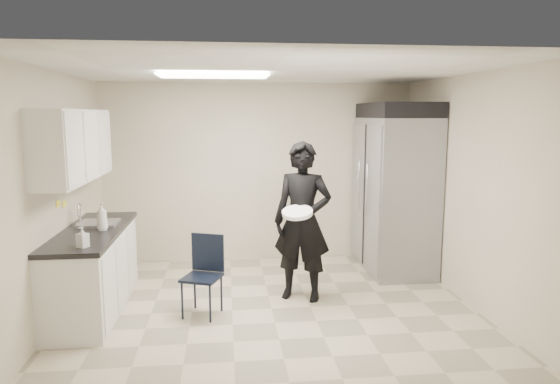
{
  "coord_description": "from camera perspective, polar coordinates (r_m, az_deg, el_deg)",
  "views": [
    {
      "loc": [
        -0.49,
        -5.28,
        2.15
      ],
      "look_at": [
        0.12,
        0.2,
        1.29
      ],
      "focal_mm": 32.0,
      "sensor_mm": 36.0,
      "label": 1
    }
  ],
  "objects": [
    {
      "name": "soap_bottle_b",
      "position": [
        5.05,
        -21.65,
        -4.8
      ],
      "size": [
        0.12,
        0.12,
        0.2
      ],
      "primitive_type": "imported",
      "rotation": [
        0.0,
        0.0,
        -0.54
      ],
      "color": "silver",
      "rests_on": "countertop"
    },
    {
      "name": "man_tuxedo",
      "position": [
        5.77,
        2.59,
        -3.39
      ],
      "size": [
        0.8,
        0.67,
        1.85
      ],
      "primitive_type": "imported",
      "rotation": [
        0.0,
        0.0,
        -0.39
      ],
      "color": "black",
      "rests_on": "floor"
    },
    {
      "name": "sink",
      "position": [
        6.05,
        -19.99,
        -3.87
      ],
      "size": [
        0.42,
        0.4,
        0.14
      ],
      "primitive_type": "cube",
      "color": "gray",
      "rests_on": "countertop"
    },
    {
      "name": "bucket_lid",
      "position": [
        5.51,
        1.99,
        -2.36
      ],
      "size": [
        0.45,
        0.45,
        0.04
      ],
      "primitive_type": "cylinder",
      "rotation": [
        0.0,
        0.0,
        -0.39
      ],
      "color": "white",
      "rests_on": "man_tuxedo"
    },
    {
      "name": "commercial_fridge",
      "position": [
        7.04,
        12.99,
        -0.33
      ],
      "size": [
        0.8,
        1.35,
        2.1
      ],
      "primitive_type": "cube",
      "color": "gray",
      "rests_on": "floor"
    },
    {
      "name": "upper_cabinets",
      "position": [
        5.72,
        -22.49,
        4.96
      ],
      "size": [
        0.35,
        1.8,
        0.75
      ],
      "primitive_type": "cube",
      "color": "silver",
      "rests_on": "left_wall"
    },
    {
      "name": "back_wall",
      "position": [
        7.35,
        -2.46,
        2.23
      ],
      "size": [
        4.5,
        0.0,
        4.5
      ],
      "primitive_type": "plane",
      "rotation": [
        1.57,
        0.0,
        0.0
      ],
      "color": "beige",
      "rests_on": "floor"
    },
    {
      "name": "towel_dispenser",
      "position": [
        6.86,
        -20.28,
        3.9
      ],
      "size": [
        0.22,
        0.3,
        0.35
      ],
      "primitive_type": "cube",
      "color": "black",
      "rests_on": "left_wall"
    },
    {
      "name": "fridge_compressor",
      "position": [
        6.96,
        13.32,
        9.06
      ],
      "size": [
        0.8,
        1.35,
        0.2
      ],
      "primitive_type": "cube",
      "color": "black",
      "rests_on": "commercial_fridge"
    },
    {
      "name": "notice_sticker_left",
      "position": [
        5.74,
        -24.03,
        -1.22
      ],
      "size": [
        0.0,
        0.12,
        0.07
      ],
      "primitive_type": "cube",
      "color": "yellow",
      "rests_on": "left_wall"
    },
    {
      "name": "ceiling_panel",
      "position": [
        5.7,
        -7.61,
        13.03
      ],
      "size": [
        1.2,
        0.6,
        0.02
      ],
      "primitive_type": "cube",
      "color": "white",
      "rests_on": "ceiling"
    },
    {
      "name": "notice_sticker_right",
      "position": [
        5.93,
        -23.43,
        -1.26
      ],
      "size": [
        0.0,
        0.12,
        0.07
      ],
      "primitive_type": "cube",
      "color": "yellow",
      "rests_on": "left_wall"
    },
    {
      "name": "lower_counter",
      "position": [
        5.93,
        -20.52,
        -8.55
      ],
      "size": [
        0.6,
        1.9,
        0.86
      ],
      "primitive_type": "cube",
      "color": "silver",
      "rests_on": "floor"
    },
    {
      "name": "left_wall",
      "position": [
        5.63,
        -24.44,
        -0.59
      ],
      "size": [
        0.0,
        4.0,
        4.0
      ],
      "primitive_type": "plane",
      "rotation": [
        1.57,
        0.0,
        1.57
      ],
      "color": "beige",
      "rests_on": "floor"
    },
    {
      "name": "soap_bottle_a",
      "position": [
        5.7,
        -19.69,
        -2.67
      ],
      "size": [
        0.16,
        0.16,
        0.3
      ],
      "primitive_type": "imported",
      "rotation": [
        0.0,
        0.0,
        0.59
      ],
      "color": "white",
      "rests_on": "countertop"
    },
    {
      "name": "countertop",
      "position": [
        5.81,
        -20.76,
        -4.27
      ],
      "size": [
        0.64,
        1.95,
        0.05
      ],
      "primitive_type": "cube",
      "color": "black",
      "rests_on": "lower_counter"
    },
    {
      "name": "folding_chair",
      "position": [
        5.47,
        -8.94,
        -9.66
      ],
      "size": [
        0.48,
        0.48,
        0.84
      ],
      "primitive_type": "cube",
      "rotation": [
        0.0,
        0.0,
        -0.37
      ],
      "color": "black",
      "rests_on": "floor"
    },
    {
      "name": "floor",
      "position": [
        5.73,
        -0.98,
        -13.17
      ],
      "size": [
        4.5,
        4.5,
        0.0
      ],
      "primitive_type": "plane",
      "color": "#BAAD92",
      "rests_on": "ground"
    },
    {
      "name": "faucet",
      "position": [
        6.07,
        -21.9,
        -2.49
      ],
      "size": [
        0.02,
        0.02,
        0.24
      ],
      "primitive_type": "cylinder",
      "color": "silver",
      "rests_on": "countertop"
    },
    {
      "name": "ceiling",
      "position": [
        5.33,
        -1.05,
        13.73
      ],
      "size": [
        4.5,
        4.5,
        0.0
      ],
      "primitive_type": "plane",
      "rotation": [
        3.14,
        0.0,
        0.0
      ],
      "color": "silver",
      "rests_on": "back_wall"
    },
    {
      "name": "right_wall",
      "position": [
        6.01,
        20.86,
        0.17
      ],
      "size": [
        0.0,
        4.0,
        4.0
      ],
      "primitive_type": "plane",
      "rotation": [
        1.57,
        0.0,
        -1.57
      ],
      "color": "beige",
      "rests_on": "floor"
    }
  ]
}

